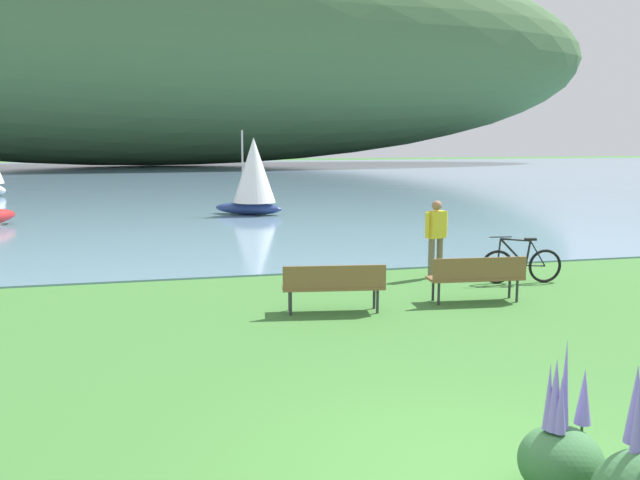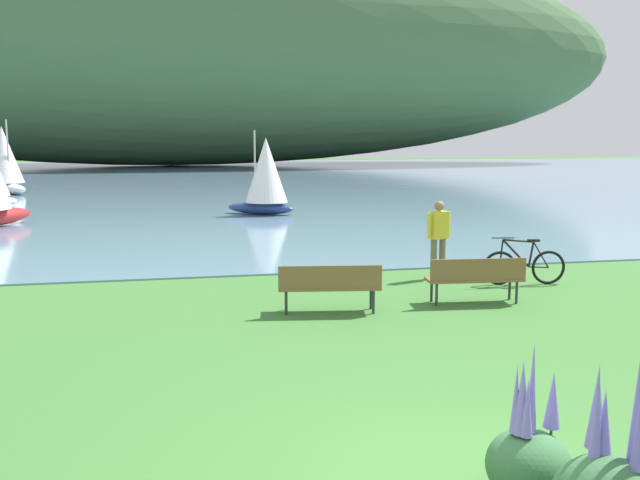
# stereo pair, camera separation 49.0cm
# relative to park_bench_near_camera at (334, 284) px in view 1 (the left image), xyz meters

# --- Properties ---
(ground_plane) EXTENTS (200.00, 200.00, 0.00)m
(ground_plane) POSITION_rel_park_bench_near_camera_xyz_m (-0.36, -5.96, -0.52)
(ground_plane) COLOR #3D7533
(bay_water) EXTENTS (180.00, 80.00, 0.04)m
(bay_water) POSITION_rel_park_bench_near_camera_xyz_m (-0.36, 43.53, -0.50)
(bay_water) COLOR #6B8EA8
(bay_water) RESTS_ON ground
(distant_hillside) EXTENTS (108.37, 28.00, 26.29)m
(distant_hillside) POSITION_rel_park_bench_near_camera_xyz_m (-3.30, 68.90, 12.66)
(distant_hillside) COLOR #42663D
(distant_hillside) RESTS_ON bay_water
(park_bench_near_camera) EXTENTS (1.85, 0.73, 0.88)m
(park_bench_near_camera) POSITION_rel_park_bench_near_camera_xyz_m (0.00, 0.00, 0.00)
(park_bench_near_camera) COLOR brown
(park_bench_near_camera) RESTS_ON ground
(park_bench_further_along) EXTENTS (1.84, 0.64, 0.88)m
(park_bench_further_along) POSITION_rel_park_bench_near_camera_xyz_m (2.80, 0.12, 0.00)
(park_bench_further_along) COLOR brown
(park_bench_further_along) RESTS_ON ground
(bicycle_leaning_near_bench) EXTENTS (1.76, 0.31, 1.01)m
(bicycle_leaning_near_bench) POSITION_rel_park_bench_near_camera_xyz_m (4.51, 1.49, -0.12)
(bicycle_leaning_near_bench) COLOR black
(bicycle_leaning_near_bench) RESTS_ON ground
(person_at_shoreline) EXTENTS (0.59, 0.32, 1.71)m
(person_at_shoreline) POSITION_rel_park_bench_near_camera_xyz_m (3.00, 2.50, 0.46)
(person_at_shoreline) COLOR #72604C
(person_at_shoreline) RESTS_ON ground
(echium_bush_mid_cluster) EXTENTS (0.72, 0.72, 1.39)m
(echium_bush_mid_cluster) POSITION_rel_park_bench_near_camera_xyz_m (0.29, -6.46, -0.15)
(echium_bush_mid_cluster) COLOR #386B3D
(echium_bush_mid_cluster) RESTS_ON ground
(sailboat_far_off) EXTENTS (2.85, 2.39, 3.35)m
(sailboat_far_off) POSITION_rel_park_bench_near_camera_xyz_m (0.84, 15.60, 1.09)
(sailboat_far_off) COLOR navy
(sailboat_far_off) RESTS_ON bay_water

